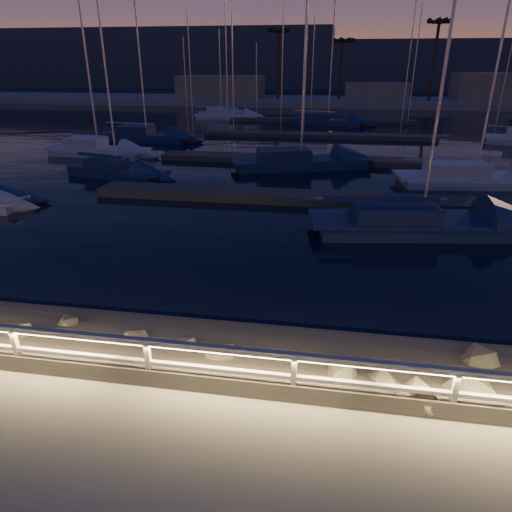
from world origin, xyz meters
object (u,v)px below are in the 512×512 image
(sailboat_f, at_px, (115,170))
(sailboat_j, at_px, (145,135))
(sailboat_g, at_px, (297,161))
(sailboat_n, at_px, (226,116))
(sailboat_d, at_px, (415,221))
(sailboat_m, at_px, (220,113))
(sailboat_k, at_px, (326,120))
(guard_rail, at_px, (240,360))
(sailboat_c, at_px, (471,177))
(sailboat_e, at_px, (96,149))

(sailboat_f, xyz_separation_m, sailboat_j, (-3.61, 13.79, 0.07))
(sailboat_g, height_order, sailboat_n, sailboat_g)
(sailboat_d, relative_size, sailboat_n, 1.15)
(sailboat_f, bearing_deg, sailboat_d, -7.91)
(sailboat_j, bearing_deg, sailboat_g, -25.62)
(sailboat_d, distance_m, sailboat_m, 46.73)
(sailboat_d, height_order, sailboat_j, sailboat_d)
(sailboat_f, bearing_deg, sailboat_m, 108.09)
(sailboat_k, bearing_deg, guard_rail, -76.34)
(sailboat_f, bearing_deg, sailboat_j, 120.16)
(sailboat_c, relative_size, sailboat_k, 1.07)
(sailboat_j, height_order, sailboat_m, sailboat_j)
(guard_rail, relative_size, sailboat_k, 2.99)
(sailboat_k, height_order, sailboat_m, sailboat_k)
(sailboat_n, bearing_deg, sailboat_j, -103.31)
(sailboat_e, height_order, sailboat_m, sailboat_e)
(sailboat_g, distance_m, sailboat_m, 33.43)
(sailboat_m, bearing_deg, sailboat_f, -107.34)
(sailboat_k, bearing_deg, sailboat_m, 168.56)
(sailboat_g, xyz_separation_m, sailboat_k, (1.41, 23.95, -0.03))
(sailboat_c, distance_m, sailboat_e, 26.80)
(guard_rail, distance_m, sailboat_m, 56.62)
(sailboat_c, height_order, sailboat_f, sailboat_c)
(guard_rail, relative_size, sailboat_j, 2.98)
(sailboat_f, height_order, sailboat_m, sailboat_f)
(sailboat_d, xyz_separation_m, sailboat_j, (-20.92, 21.28, 0.02))
(sailboat_j, bearing_deg, sailboat_c, -19.32)
(sailboat_m, bearing_deg, sailboat_d, -86.07)
(sailboat_c, height_order, sailboat_d, sailboat_d)
(sailboat_f, distance_m, sailboat_n, 31.35)
(sailboat_d, distance_m, sailboat_k, 36.12)
(sailboat_f, bearing_deg, sailboat_n, 105.32)
(sailboat_f, distance_m, sailboat_m, 35.28)
(sailboat_f, distance_m, sailboat_g, 12.07)
(sailboat_d, bearing_deg, sailboat_n, 105.48)
(sailboat_k, bearing_deg, sailboat_d, -68.19)
(sailboat_k, distance_m, sailboat_m, 15.84)
(sailboat_c, height_order, sailboat_k, sailboat_c)
(sailboat_m, bearing_deg, sailboat_n, -86.47)
(sailboat_f, distance_m, sailboat_k, 31.03)
(sailboat_n, bearing_deg, sailboat_f, -91.57)
(sailboat_e, bearing_deg, sailboat_n, 84.29)
(sailboat_g, xyz_separation_m, sailboat_m, (-12.85, 30.86, -0.07))
(sailboat_e, distance_m, sailboat_j, 7.55)
(sailboat_g, distance_m, sailboat_k, 23.99)
(sailboat_e, relative_size, sailboat_m, 1.29)
(sailboat_d, height_order, sailboat_g, sailboat_d)
(sailboat_c, bearing_deg, sailboat_m, 117.63)
(sailboat_e, xyz_separation_m, sailboat_g, (15.78, -1.92, -0.00))
(sailboat_e, relative_size, sailboat_k, 0.93)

